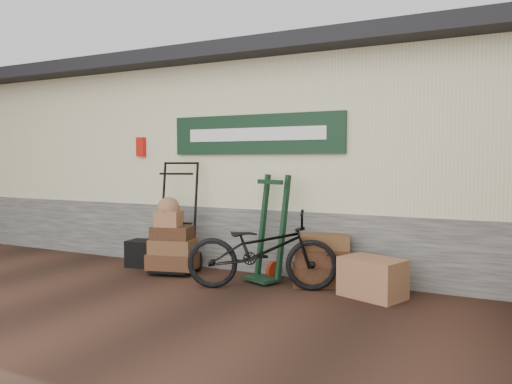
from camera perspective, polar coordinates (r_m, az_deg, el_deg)
ground at (r=6.16m, az=-1.73°, el=-11.32°), size 80.00×80.00×0.00m
station_building at (r=8.46m, az=7.10°, el=3.78°), size 14.40×4.10×3.20m
porter_trolley at (r=7.22m, az=-9.05°, el=-2.70°), size 0.93×0.78×1.60m
green_barrow at (r=6.56m, az=1.61°, el=-4.18°), size 0.63×0.59×1.40m
suitcase_stack at (r=6.48m, az=7.52°, el=-7.63°), size 0.87×0.73×0.66m
wicker_hamper at (r=6.03m, az=13.16°, el=-9.52°), size 0.82×0.67×0.46m
black_trunk at (r=7.72m, az=-12.91°, el=-6.85°), size 0.43×0.38×0.40m
bicycle at (r=6.17m, az=0.64°, el=-6.16°), size 1.27×1.97×1.08m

